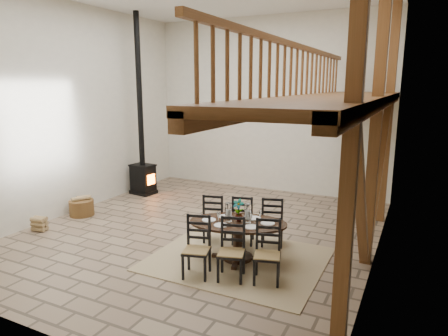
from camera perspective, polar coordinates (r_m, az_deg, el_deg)
The scene contains 7 objects.
ground at distance 8.70m, azimuth -3.40°, elevation -9.03°, with size 8.00×8.00×0.00m, color #8D775E.
room_shell at distance 7.60m, azimuth 4.28°, elevation 11.19°, with size 7.02×8.02×5.01m.
rug at distance 7.40m, azimuth 1.97°, elevation -12.85°, with size 3.00×2.50×0.02m, color tan.
dining_table at distance 7.25m, azimuth 1.99°, elevation -10.16°, with size 2.05×2.29×1.12m.
wood_stove at distance 11.56m, azimuth -11.62°, elevation 1.79°, with size 0.72×0.58×5.00m.
log_basket at distance 10.24m, azimuth -19.68°, elevation -5.26°, with size 0.57×0.57×0.48m.
log_stack at distance 9.53m, azimuth -24.87°, elevation -7.26°, with size 0.34×0.27×0.31m.
Camera 1 is at (4.06, -7.04, 3.11)m, focal length 32.00 mm.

